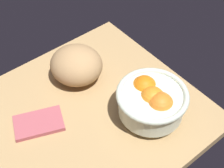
# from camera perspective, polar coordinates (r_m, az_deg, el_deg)

# --- Properties ---
(ground_plane) EXTENTS (0.80, 0.57, 0.03)m
(ground_plane) POSITION_cam_1_polar(r_m,az_deg,el_deg) (0.95, -8.52, -8.08)
(ground_plane) COLOR tan
(fruit_bowl) EXTENTS (0.19, 0.19, 0.11)m
(fruit_bowl) POSITION_cam_1_polar(r_m,az_deg,el_deg) (0.91, 6.73, -2.81)
(fruit_bowl) COLOR silver
(fruit_bowl) RESTS_ON ground
(bread_loaf) EXTENTS (0.21, 0.21, 0.11)m
(bread_loaf) POSITION_cam_1_polar(r_m,az_deg,el_deg) (1.01, -6.04, 3.21)
(bread_loaf) COLOR tan
(bread_loaf) RESTS_ON ground
(napkin_folded) EXTENTS (0.15, 0.13, 0.01)m
(napkin_folded) POSITION_cam_1_polar(r_m,az_deg,el_deg) (0.95, -12.28, -6.48)
(napkin_folded) COLOR #AD4F58
(napkin_folded) RESTS_ON ground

